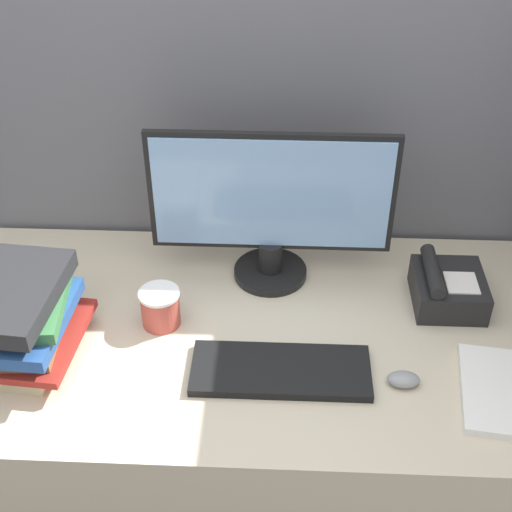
% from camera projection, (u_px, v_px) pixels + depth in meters
% --- Properties ---
extents(cubicle_panel_rear, '(1.89, 0.04, 1.73)m').
position_uv_depth(cubicle_panel_rear, '(252.00, 202.00, 2.02)').
color(cubicle_panel_rear, slate).
rests_on(cubicle_panel_rear, ground_plane).
extents(desk, '(1.49, 0.80, 0.78)m').
position_uv_depth(desk, '(244.00, 434.00, 1.96)').
color(desk, beige).
rests_on(desk, ground_plane).
extents(monitor, '(0.61, 0.19, 0.42)m').
position_uv_depth(monitor, '(271.00, 208.00, 1.77)').
color(monitor, black).
rests_on(monitor, desk).
extents(keyboard, '(0.40, 0.16, 0.02)m').
position_uv_depth(keyboard, '(281.00, 370.00, 1.60)').
color(keyboard, black).
rests_on(keyboard, desk).
extents(mouse, '(0.07, 0.05, 0.03)m').
position_uv_depth(mouse, '(403.00, 379.00, 1.57)').
color(mouse, gray).
rests_on(mouse, desk).
extents(coffee_cup, '(0.10, 0.10, 0.10)m').
position_uv_depth(coffee_cup, '(160.00, 308.00, 1.71)').
color(coffee_cup, '#BF4C3F').
rests_on(coffee_cup, desk).
extents(book_stack, '(0.27, 0.31, 0.21)m').
position_uv_depth(book_stack, '(18.00, 318.00, 1.60)').
color(book_stack, '#C6B78C').
rests_on(book_stack, desk).
extents(desk_telephone, '(0.17, 0.19, 0.11)m').
position_uv_depth(desk_telephone, '(447.00, 288.00, 1.78)').
color(desk_telephone, black).
rests_on(desk_telephone, desk).
extents(paper_pile, '(0.22, 0.28, 0.02)m').
position_uv_depth(paper_pile, '(505.00, 392.00, 1.55)').
color(paper_pile, white).
rests_on(paper_pile, desk).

